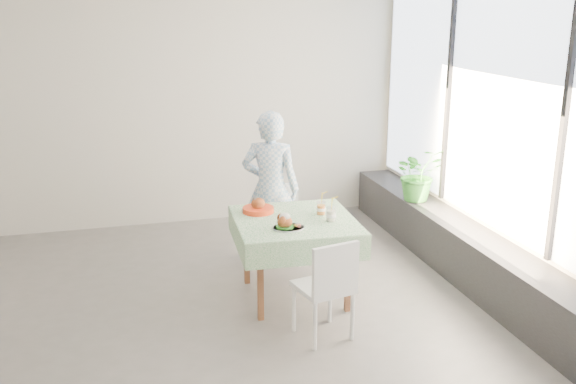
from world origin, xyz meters
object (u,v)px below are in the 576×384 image
object	(u,v)px
cafe_table	(295,249)
main_dish	(287,224)
potted_plant	(418,174)
chair_far	(282,239)
chair_near	(324,307)
juice_cup_orange	(321,208)
diner	(271,189)

from	to	relation	value
cafe_table	main_dish	size ratio (longest dim) A/B	3.97
main_dish	potted_plant	distance (m)	2.17
chair_far	chair_near	world-z (taller)	chair_near
juice_cup_orange	diner	bearing A→B (deg)	110.86
chair_far	juice_cup_orange	size ratio (longest dim) A/B	3.26
diner	chair_near	bearing A→B (deg)	115.07
diner	chair_far	bearing A→B (deg)	-140.81
chair_near	juice_cup_orange	distance (m)	1.02
potted_plant	main_dish	bearing A→B (deg)	-146.10
potted_plant	juice_cup_orange	bearing A→B (deg)	-146.97
cafe_table	diner	size ratio (longest dim) A/B	0.69
chair_near	diner	bearing A→B (deg)	91.73
chair_near	juice_cup_orange	world-z (taller)	juice_cup_orange
chair_far	juice_cup_orange	xyz separation A→B (m)	(0.16, -0.79, 0.56)
juice_cup_orange	chair_near	bearing A→B (deg)	-105.95
diner	potted_plant	size ratio (longest dim) A/B	2.68
diner	main_dish	bearing A→B (deg)	107.07
diner	main_dish	distance (m)	1.06
main_dish	potted_plant	world-z (taller)	potted_plant
cafe_table	juice_cup_orange	distance (m)	0.43
diner	potted_plant	bearing A→B (deg)	-151.17
cafe_table	juice_cup_orange	bearing A→B (deg)	13.53
chair_far	diner	xyz separation A→B (m)	(-0.13, -0.04, 0.55)
cafe_table	chair_far	xyz separation A→B (m)	(0.10, 0.85, -0.22)
diner	main_dish	xyz separation A→B (m)	(-0.12, -1.05, -0.00)
chair_far	potted_plant	distance (m)	1.66
cafe_table	main_dish	world-z (taller)	main_dish
diner	potted_plant	xyz separation A→B (m)	(1.69, 0.16, 0.00)
main_dish	potted_plant	bearing A→B (deg)	33.90
cafe_table	chair_near	world-z (taller)	chair_near
cafe_table	juice_cup_orange	size ratio (longest dim) A/B	4.52
main_dish	cafe_table	bearing A→B (deg)	59.47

